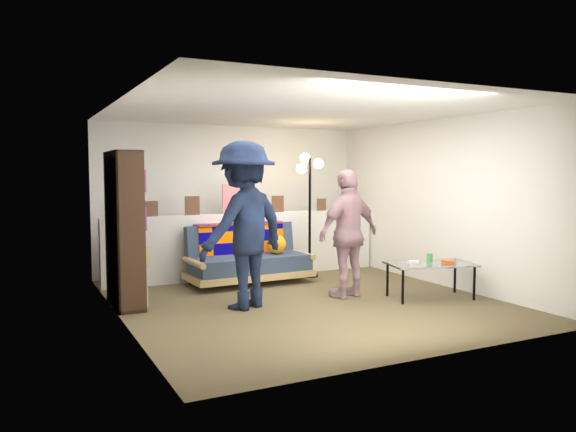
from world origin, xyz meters
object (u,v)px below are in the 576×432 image
object	(u,v)px
futon_sofa	(249,259)
floor_lamp	(309,189)
bookshelf	(124,234)
person_left	(244,225)
coffee_table	(431,265)
person_right	(349,234)

from	to	relation	value
futon_sofa	floor_lamp	size ratio (longest dim) A/B	0.95
bookshelf	person_left	size ratio (longest dim) A/B	0.94
futon_sofa	bookshelf	bearing A→B (deg)	-161.23
coffee_table	person_left	bearing A→B (deg)	165.96
person_left	floor_lamp	bearing A→B (deg)	-162.94
futon_sofa	bookshelf	size ratio (longest dim) A/B	0.98
bookshelf	coffee_table	size ratio (longest dim) A/B	1.57
person_right	futon_sofa	bearing A→B (deg)	-72.93
person_right	coffee_table	bearing A→B (deg)	137.68
coffee_table	person_right	distance (m)	1.14
bookshelf	person_left	world-z (taller)	person_left
futon_sofa	person_left	bearing A→B (deg)	-114.30
futon_sofa	coffee_table	size ratio (longest dim) A/B	1.53
floor_lamp	person_right	world-z (taller)	floor_lamp
person_left	person_right	world-z (taller)	person_left
futon_sofa	person_left	distance (m)	1.65
floor_lamp	person_right	distance (m)	1.64
futon_sofa	coffee_table	bearing A→B (deg)	-48.72
futon_sofa	person_right	distance (m)	1.73
coffee_table	floor_lamp	size ratio (longest dim) A/B	0.62
bookshelf	person_right	bearing A→B (deg)	-16.52
futon_sofa	bookshelf	distance (m)	2.06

